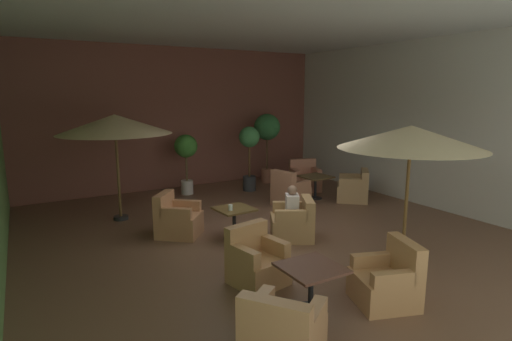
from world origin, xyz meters
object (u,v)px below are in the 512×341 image
armchair_front_left_north (177,220)px  potted_tree_left_corner (186,152)px  armchair_front_right_east (305,179)px  potted_tree_mid_right (267,131)px  patron_blue_shirt (292,203)px  cafe_table_mid_center (311,277)px  armchair_mid_center_east (257,263)px  armchair_front_left_east (294,223)px  armchair_mid_center_north (387,282)px  potted_tree_mid_left (249,148)px  armchair_front_right_south (290,193)px  patio_umbrella_tall_red (115,125)px  cafe_table_front_right (315,181)px  cafe_table_front_left (234,217)px  patio_umbrella_center_beige (411,138)px  armchair_front_right_north (354,189)px  armchair_mid_center_south (283,334)px  iced_drink_cup (230,207)px

armchair_front_left_north → potted_tree_left_corner: potted_tree_left_corner is taller
armchair_front_right_east → potted_tree_mid_right: bearing=107.1°
patron_blue_shirt → cafe_table_mid_center: bearing=-119.9°
armchair_front_left_north → armchair_mid_center_east: (0.33, -2.58, -0.00)m
armchair_front_left_east → armchair_mid_center_north: size_ratio=1.10×
armchair_front_left_north → armchair_front_left_east: (1.91, -1.31, -0.01)m
armchair_mid_center_north → potted_tree_mid_left: size_ratio=0.51×
armchair_front_right_south → patio_umbrella_tall_red: patio_umbrella_tall_red is taller
armchair_front_left_east → armchair_front_right_east: 4.12m
cafe_table_front_right → cafe_table_mid_center: same height
patron_blue_shirt → potted_tree_mid_right: bearing=63.8°
armchair_front_right_south → armchair_mid_center_east: armchair_front_right_south is taller
armchair_front_left_north → armchair_mid_center_north: armchair_mid_center_north is taller
cafe_table_front_left → armchair_front_left_north: armchair_front_left_north is taller
cafe_table_front_left → patio_umbrella_center_beige: patio_umbrella_center_beige is taller
armchair_mid_center_north → armchair_front_right_south: bearing=70.5°
armchair_front_right_north → potted_tree_left_corner: (-3.56, 2.90, 0.88)m
cafe_table_front_right → patio_umbrella_center_beige: 4.14m
armchair_front_right_south → patio_umbrella_center_beige: size_ratio=0.37×
cafe_table_mid_center → potted_tree_mid_left: potted_tree_mid_left is taller
armchair_front_right_east → cafe_table_front_left: bearing=-144.6°
potted_tree_left_corner → potted_tree_mid_left: (1.72, -0.52, 0.08)m
armchair_front_right_east → cafe_table_mid_center: 6.81m
armchair_mid_center_east → potted_tree_mid_left: size_ratio=0.47×
cafe_table_front_right → armchair_mid_center_south: armchair_mid_center_south is taller
potted_tree_left_corner → patio_umbrella_tall_red: bearing=-145.5°
armchair_front_right_north → armchair_mid_center_east: bearing=-148.7°
armchair_mid_center_south → patio_umbrella_tall_red: 6.22m
armchair_front_right_east → cafe_table_front_right: bearing=-110.6°
iced_drink_cup → cafe_table_front_right: bearing=27.0°
armchair_front_left_east → iced_drink_cup: bearing=157.8°
potted_tree_mid_left → armchair_front_right_north: bearing=-52.3°
potted_tree_mid_left → patron_blue_shirt: potted_tree_mid_left is taller
patio_umbrella_tall_red → armchair_front_right_east: bearing=2.2°
patio_umbrella_tall_red → cafe_table_front_left: bearing=-55.5°
armchair_front_right_south → potted_tree_mid_left: 2.14m
armchair_mid_center_east → patio_umbrella_center_beige: patio_umbrella_center_beige is taller
patron_blue_shirt → potted_tree_mid_left: bearing=72.4°
armchair_front_right_south → armchair_mid_center_north: 4.95m
cafe_table_front_left → armchair_mid_center_east: (-0.57, -1.83, -0.13)m
armchair_front_right_east → iced_drink_cup: bearing=-144.5°
armchair_front_left_east → patron_blue_shirt: (-0.03, 0.02, 0.40)m
armchair_front_left_north → armchair_front_right_south: bearing=12.0°
armchair_front_right_south → armchair_front_left_east: bearing=-123.1°
patron_blue_shirt → iced_drink_cup: size_ratio=5.71×
armchair_mid_center_north → potted_tree_mid_left: bearing=76.7°
armchair_mid_center_south → patio_umbrella_tall_red: patio_umbrella_tall_red is taller
cafe_table_front_right → armchair_front_right_south: (-0.99, -0.22, -0.16)m
potted_tree_left_corner → cafe_table_front_right: bearing=-38.3°
cafe_table_mid_center → armchair_front_right_south: bearing=58.2°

